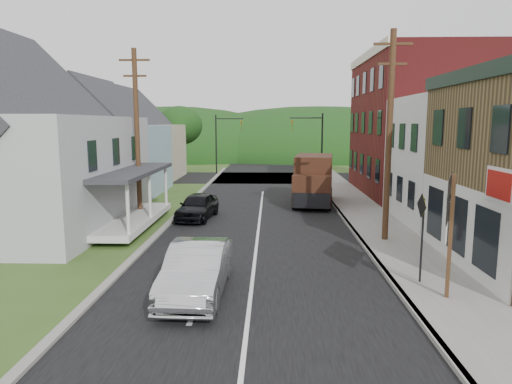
# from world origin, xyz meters

# --- Properties ---
(ground) EXTENTS (120.00, 120.00, 0.00)m
(ground) POSITION_xyz_m (0.00, 0.00, 0.00)
(ground) COLOR #2D4719
(ground) RESTS_ON ground
(road) EXTENTS (9.00, 90.00, 0.02)m
(road) POSITION_xyz_m (0.00, 10.00, 0.00)
(road) COLOR black
(road) RESTS_ON ground
(cross_road) EXTENTS (60.00, 9.00, 0.02)m
(cross_road) POSITION_xyz_m (0.00, 27.00, 0.00)
(cross_road) COLOR black
(cross_road) RESTS_ON ground
(sidewalk_right) EXTENTS (2.80, 55.00, 0.15)m
(sidewalk_right) POSITION_xyz_m (5.90, 8.00, 0.07)
(sidewalk_right) COLOR slate
(sidewalk_right) RESTS_ON ground
(curb_right) EXTENTS (0.20, 55.00, 0.15)m
(curb_right) POSITION_xyz_m (4.55, 8.00, 0.07)
(curb_right) COLOR slate
(curb_right) RESTS_ON ground
(curb_left) EXTENTS (0.30, 55.00, 0.12)m
(curb_left) POSITION_xyz_m (-4.65, 8.00, 0.06)
(curb_left) COLOR slate
(curb_left) RESTS_ON ground
(storefront_white) EXTENTS (8.00, 7.00, 6.50)m
(storefront_white) POSITION_xyz_m (11.30, 7.50, 3.25)
(storefront_white) COLOR silver
(storefront_white) RESTS_ON ground
(storefront_red) EXTENTS (8.00, 12.00, 10.00)m
(storefront_red) POSITION_xyz_m (11.30, 17.00, 5.00)
(storefront_red) COLOR maroon
(storefront_red) RESTS_ON ground
(house_gray) EXTENTS (10.20, 12.24, 8.35)m
(house_gray) POSITION_xyz_m (-12.00, 6.00, 4.23)
(house_gray) COLOR #A3A4A8
(house_gray) RESTS_ON ground
(house_blue) EXTENTS (7.14, 8.16, 7.28)m
(house_blue) POSITION_xyz_m (-11.00, 17.00, 3.69)
(house_blue) COLOR #89ABBB
(house_blue) RESTS_ON ground
(house_cream) EXTENTS (7.14, 8.16, 7.28)m
(house_cream) POSITION_xyz_m (-11.50, 26.00, 3.69)
(house_cream) COLOR #B6AD8D
(house_cream) RESTS_ON ground
(utility_pole_right) EXTENTS (1.60, 0.26, 9.00)m
(utility_pole_right) POSITION_xyz_m (5.60, 3.50, 4.66)
(utility_pole_right) COLOR #472D19
(utility_pole_right) RESTS_ON ground
(utility_pole_left) EXTENTS (1.60, 0.26, 9.00)m
(utility_pole_left) POSITION_xyz_m (-6.50, 8.00, 4.66)
(utility_pole_left) COLOR #472D19
(utility_pole_left) RESTS_ON ground
(traffic_signal_right) EXTENTS (2.87, 0.20, 6.00)m
(traffic_signal_right) POSITION_xyz_m (4.30, 23.50, 3.76)
(traffic_signal_right) COLOR black
(traffic_signal_right) RESTS_ON ground
(traffic_signal_left) EXTENTS (2.87, 0.20, 6.00)m
(traffic_signal_left) POSITION_xyz_m (-4.30, 30.50, 3.76)
(traffic_signal_left) COLOR black
(traffic_signal_left) RESTS_ON ground
(tree_left_c) EXTENTS (5.80, 5.80, 8.41)m
(tree_left_c) POSITION_xyz_m (-19.00, 20.00, 5.94)
(tree_left_c) COLOR #382616
(tree_left_c) RESTS_ON ground
(tree_left_d) EXTENTS (4.80, 4.80, 6.94)m
(tree_left_d) POSITION_xyz_m (-9.00, 32.00, 4.88)
(tree_left_d) COLOR #382616
(tree_left_d) RESTS_ON ground
(forested_ridge) EXTENTS (90.00, 30.00, 16.00)m
(forested_ridge) POSITION_xyz_m (0.00, 55.00, 0.00)
(forested_ridge) COLOR #10340F
(forested_ridge) RESTS_ON ground
(silver_sedan) EXTENTS (1.74, 4.79, 1.57)m
(silver_sedan) POSITION_xyz_m (-1.62, -2.94, 0.78)
(silver_sedan) COLOR silver
(silver_sedan) RESTS_ON ground
(dark_sedan) EXTENTS (2.15, 4.29, 1.40)m
(dark_sedan) POSITION_xyz_m (-3.37, 8.08, 0.70)
(dark_sedan) COLOR black
(dark_sedan) RESTS_ON ground
(delivery_van) EXTENTS (3.00, 5.86, 3.13)m
(delivery_van) POSITION_xyz_m (3.32, 12.73, 1.58)
(delivery_van) COLOR black
(delivery_van) RESTS_ON ground
(route_sign_cluster) EXTENTS (0.91, 1.93, 3.63)m
(route_sign_cluster) POSITION_xyz_m (5.70, -3.21, 2.50)
(route_sign_cluster) COLOR #472D19
(route_sign_cluster) RESTS_ON sidewalk_right
(warning_sign) EXTENTS (0.12, 0.80, 2.87)m
(warning_sign) POSITION_xyz_m (5.35, -1.94, 1.99)
(warning_sign) COLOR black
(warning_sign) RESTS_ON sidewalk_right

